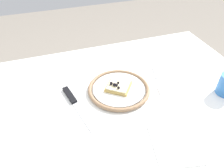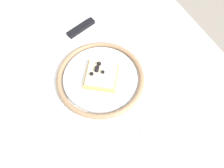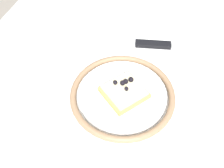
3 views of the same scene
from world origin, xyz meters
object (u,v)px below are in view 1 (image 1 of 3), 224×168
at_px(plate, 119,89).
at_px(dining_table, 121,114).
at_px(napkin, 174,144).
at_px(pizza_slice_near, 118,86).
at_px(knife, 73,101).
at_px(fork, 157,77).

bearing_deg(plate, dining_table, 88.14).
bearing_deg(plate, napkin, 104.80).
bearing_deg(dining_table, plate, -91.86).
relative_size(pizza_slice_near, knife, 0.48).
distance_m(knife, napkin, 0.36).
height_order(plate, knife, plate).
distance_m(plate, napkin, 0.28).
bearing_deg(pizza_slice_near, fork, -172.42).
xyz_separation_m(plate, napkin, (-0.07, 0.27, -0.01)).
bearing_deg(fork, plate, 8.71).
height_order(fork, napkin, same).
bearing_deg(fork, pizza_slice_near, 7.58).
relative_size(dining_table, knife, 4.43).
relative_size(pizza_slice_near, napkin, 0.79).
height_order(pizza_slice_near, napkin, pizza_slice_near).
relative_size(plate, pizza_slice_near, 1.97).
bearing_deg(knife, fork, -175.07).
height_order(pizza_slice_near, knife, pizza_slice_near).
distance_m(dining_table, fork, 0.20).
height_order(dining_table, plate, plate).
bearing_deg(knife, pizza_slice_near, -177.78).
bearing_deg(pizza_slice_near, plate, 114.01).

